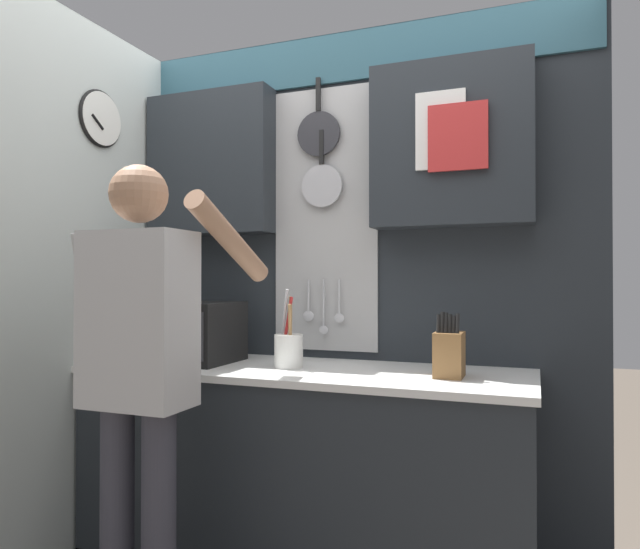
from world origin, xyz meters
TOP-DOWN VIEW (x-y plane):
  - base_cabinet_counter at (0.00, -0.00)m, footprint 1.96×0.68m
  - back_wall_unit at (0.00, 0.30)m, footprint 2.53×0.23m
  - side_wall at (-1.00, -0.37)m, footprint 0.07×1.60m
  - microwave at (-0.61, -0.03)m, footprint 0.51×0.37m
  - knife_block at (0.64, -0.03)m, footprint 0.11×0.15m
  - utensil_crock at (-0.06, -0.03)m, footprint 0.13×0.13m
  - person at (-0.36, -0.64)m, footprint 0.54×0.62m

SIDE VIEW (x-z plane):
  - base_cabinet_counter at x=0.00m, z-range 0.00..0.90m
  - utensil_crock at x=-0.06m, z-range 0.81..1.16m
  - knife_block at x=0.64m, z-range 0.86..1.12m
  - person at x=-0.36m, z-range 0.16..1.86m
  - microwave at x=-0.61m, z-range 0.90..1.18m
  - side_wall at x=-1.00m, z-range 0.01..2.51m
  - back_wall_unit at x=0.00m, z-range 0.28..2.78m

